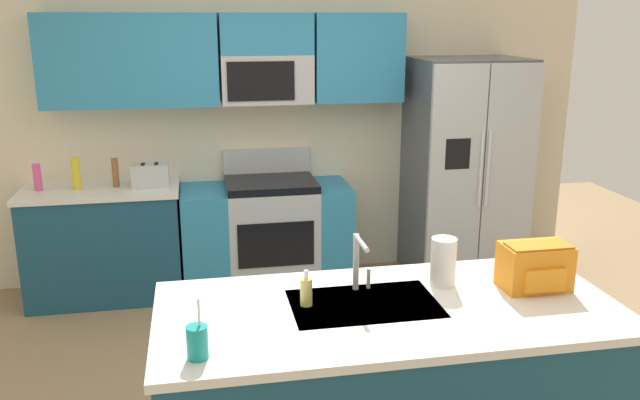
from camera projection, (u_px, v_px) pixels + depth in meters
name	position (u px, v px, depth m)	size (l,w,h in m)	color
ground_plane	(334.00, 398.00, 3.92)	(9.00, 9.00, 0.00)	#997A56
kitchen_wall_unit	(266.00, 104.00, 5.47)	(5.20, 0.43, 2.60)	beige
back_counter	(105.00, 242.00, 5.24)	(1.19, 0.63, 0.90)	navy
range_oven	(267.00, 234.00, 5.47)	(1.36, 0.61, 1.10)	#B7BABF
refrigerator	(465.00, 170.00, 5.58)	(0.90, 0.76, 1.85)	#4C4F54
island_counter	(386.00, 393.00, 3.15)	(2.12, 0.97, 0.90)	navy
toaster	(150.00, 175.00, 5.12)	(0.28, 0.16, 0.18)	#B7BABF
pepper_mill	(115.00, 173.00, 5.11)	(0.05, 0.05, 0.22)	brown
bottle_yellow	(76.00, 174.00, 5.02)	(0.06, 0.06, 0.25)	yellow
bottle_pink	(37.00, 177.00, 5.00)	(0.06, 0.06, 0.20)	#EA4C93
sink_faucet	(359.00, 258.00, 3.15)	(0.08, 0.21, 0.28)	#B7BABF
drink_cup_teal	(197.00, 342.00, 2.56)	(0.08, 0.08, 0.25)	teal
soap_dispenser	(306.00, 291.00, 3.03)	(0.06, 0.06, 0.17)	#D8CC66
paper_towel_roll	(443.00, 262.00, 3.24)	(0.12, 0.12, 0.24)	white
backpack	(535.00, 266.00, 3.20)	(0.32, 0.22, 0.23)	orange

